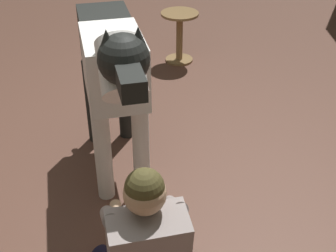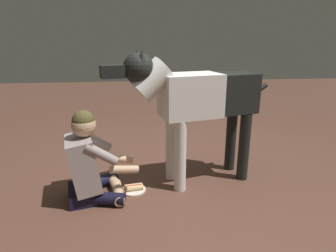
# 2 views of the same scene
# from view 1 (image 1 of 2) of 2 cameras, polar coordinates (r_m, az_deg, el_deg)

# --- Properties ---
(ground_plane) EXTENTS (14.74, 14.74, 0.00)m
(ground_plane) POSITION_cam_1_polar(r_m,az_deg,el_deg) (3.42, -5.11, -6.50)
(ground_plane) COLOR brown
(person_sitting_on_floor) EXTENTS (0.69, 0.57, 0.84)m
(person_sitting_on_floor) POSITION_cam_1_polar(r_m,az_deg,el_deg) (2.48, -2.73, -14.39)
(person_sitting_on_floor) COLOR black
(person_sitting_on_floor) RESTS_ON ground
(large_dog) EXTENTS (1.67, 0.58, 1.34)m
(large_dog) POSITION_cam_1_polar(r_m,az_deg,el_deg) (3.01, -6.80, 7.14)
(large_dog) COLOR silver
(large_dog) RESTS_ON ground
(hot_dog_on_plate) EXTENTS (0.23, 0.23, 0.06)m
(hot_dog_on_plate) POSITION_cam_1_polar(r_m,az_deg,el_deg) (2.98, -4.05, -13.08)
(hot_dog_on_plate) COLOR silver
(hot_dog_on_plate) RESTS_ON ground
(round_side_table) EXTENTS (0.40, 0.40, 0.54)m
(round_side_table) POSITION_cam_1_polar(r_m,az_deg,el_deg) (5.01, 1.43, 11.43)
(round_side_table) COLOR olive
(round_side_table) RESTS_ON ground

